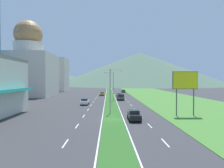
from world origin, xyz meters
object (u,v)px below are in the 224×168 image
car_3 (123,91)px  pickup_truck_0 (121,97)px  car_1 (119,95)px  street_lamp_mid (112,84)px  car_2 (85,102)px  street_lamp_near (112,88)px  billboard_roadside (185,83)px  car_0 (134,115)px  car_4 (102,94)px

car_3 → pickup_truck_0: bearing=-5.6°
pickup_truck_0 → car_1: bearing=179.5°
street_lamp_mid → car_2: street_lamp_mid is taller
street_lamp_near → billboard_roadside: 13.36m
car_0 → car_4: bearing=-172.4°
street_lamp_near → car_1: size_ratio=2.01×
billboard_roadside → car_4: size_ratio=1.85×
street_lamp_near → pickup_truck_0: bearing=82.7°
car_0 → car_1: (-0.03, 44.27, -0.10)m
billboard_roadside → car_3: bearing=95.2°
pickup_truck_0 → car_2: bearing=-40.2°
car_4 → billboard_roadside: bearing=-160.7°
street_lamp_mid → billboard_roadside: (12.54, -25.33, 0.81)m
car_1 → car_2: size_ratio=0.97×
street_lamp_near → billboard_roadside: street_lamp_near is taller
billboard_roadside → car_1: bearing=103.4°
car_2 → car_1: bearing=-22.9°
car_2 → car_3: bearing=-15.4°
car_1 → pickup_truck_0: pickup_truck_0 is taller
car_1 → pickup_truck_0: 12.20m
car_2 → pickup_truck_0: size_ratio=0.81×
pickup_truck_0 → street_lamp_mid: bearing=-42.8°
car_0 → car_4: 50.89m
car_2 → pickup_truck_0: bearing=-40.2°
street_lamp_near → car_3: 64.88m
car_1 → car_2: bearing=-22.9°
car_2 → car_0: bearing=-153.2°
car_2 → car_4: 30.44m
street_lamp_mid → pickup_truck_0: street_lamp_mid is taller
billboard_roadside → car_0: billboard_roadside is taller
car_2 → street_lamp_mid: bearing=-39.4°
car_3 → pickup_truck_0: (-3.77, -38.36, 0.26)m
car_4 → street_lamp_mid: bearing=-169.9°
car_3 → pickup_truck_0: 38.54m
street_lamp_near → car_4: size_ratio=1.98×
car_1 → street_lamp_near: bearing=-5.1°
street_lamp_near → street_lamp_mid: size_ratio=0.96×
car_0 → car_1: bearing=-180.0°
street_lamp_near → car_4: 44.68m
billboard_roadside → car_3: billboard_roadside is taller
street_lamp_mid → billboard_roadside: bearing=-63.7°
billboard_roadside → car_3: (-6.02, 66.67, -5.23)m
car_3 → billboard_roadside: bearing=5.2°
car_0 → car_3: car_0 is taller
car_0 → pickup_truck_0: (-0.14, 32.08, 0.16)m
car_4 → pickup_truck_0: pickup_truck_0 is taller
street_lamp_mid → car_3: 42.09m
car_4 → pickup_truck_0: (6.58, -18.37, 0.26)m
car_2 → pickup_truck_0: pickup_truck_0 is taller
billboard_roadside → pickup_truck_0: billboard_roadside is taller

